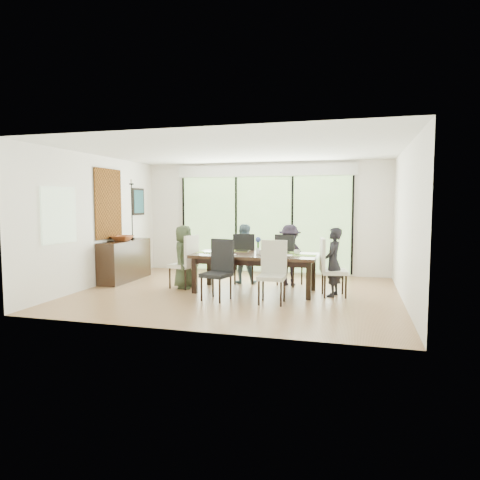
% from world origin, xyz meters
% --- Properties ---
extents(floor, '(6.00, 5.00, 0.01)m').
position_xyz_m(floor, '(0.00, 0.00, -0.01)').
color(floor, brown).
rests_on(floor, ground).
extents(ceiling, '(6.00, 5.00, 0.01)m').
position_xyz_m(ceiling, '(0.00, 0.00, 2.71)').
color(ceiling, white).
rests_on(ceiling, wall_back).
extents(wall_back, '(6.00, 0.02, 2.70)m').
position_xyz_m(wall_back, '(0.00, 2.51, 1.35)').
color(wall_back, white).
rests_on(wall_back, floor).
extents(wall_front, '(6.00, 0.02, 2.70)m').
position_xyz_m(wall_front, '(0.00, -2.51, 1.35)').
color(wall_front, white).
rests_on(wall_front, floor).
extents(wall_left, '(0.02, 5.00, 2.70)m').
position_xyz_m(wall_left, '(-3.01, 0.00, 1.35)').
color(wall_left, silver).
rests_on(wall_left, floor).
extents(wall_right, '(0.02, 5.00, 2.70)m').
position_xyz_m(wall_right, '(3.01, 0.00, 1.35)').
color(wall_right, beige).
rests_on(wall_right, floor).
extents(glass_doors, '(4.20, 0.02, 2.30)m').
position_xyz_m(glass_doors, '(0.00, 2.47, 1.20)').
color(glass_doors, '#598C3F').
rests_on(glass_doors, wall_back).
extents(blinds_header, '(4.40, 0.06, 0.28)m').
position_xyz_m(blinds_header, '(0.00, 2.46, 2.50)').
color(blinds_header, white).
rests_on(blinds_header, wall_back).
extents(mullion_a, '(0.05, 0.04, 2.30)m').
position_xyz_m(mullion_a, '(-2.10, 2.46, 1.20)').
color(mullion_a, black).
rests_on(mullion_a, wall_back).
extents(mullion_b, '(0.05, 0.04, 2.30)m').
position_xyz_m(mullion_b, '(-0.70, 2.46, 1.20)').
color(mullion_b, black).
rests_on(mullion_b, wall_back).
extents(mullion_c, '(0.05, 0.04, 2.30)m').
position_xyz_m(mullion_c, '(0.70, 2.46, 1.20)').
color(mullion_c, black).
rests_on(mullion_c, wall_back).
extents(mullion_d, '(0.05, 0.04, 2.30)m').
position_xyz_m(mullion_d, '(2.10, 2.46, 1.20)').
color(mullion_d, black).
rests_on(mullion_d, wall_back).
extents(side_window, '(0.02, 0.90, 1.00)m').
position_xyz_m(side_window, '(-2.97, -1.20, 1.50)').
color(side_window, '#8CAD7F').
rests_on(side_window, wall_left).
extents(deck, '(6.00, 1.80, 0.10)m').
position_xyz_m(deck, '(0.00, 3.40, -0.05)').
color(deck, brown).
rests_on(deck, ground).
extents(rail_top, '(6.00, 0.08, 0.06)m').
position_xyz_m(rail_top, '(0.00, 4.20, 0.55)').
color(rail_top, '#4F3D22').
rests_on(rail_top, deck).
extents(foliage_left, '(3.20, 3.20, 3.20)m').
position_xyz_m(foliage_left, '(-1.80, 5.20, 1.44)').
color(foliage_left, '#14380F').
rests_on(foliage_left, ground).
extents(foliage_mid, '(4.00, 4.00, 4.00)m').
position_xyz_m(foliage_mid, '(0.40, 5.80, 1.80)').
color(foliage_mid, '#14380F').
rests_on(foliage_mid, ground).
extents(foliage_right, '(2.80, 2.80, 2.80)m').
position_xyz_m(foliage_right, '(2.20, 5.00, 1.26)').
color(foliage_right, '#14380F').
rests_on(foliage_right, ground).
extents(foliage_far, '(3.60, 3.60, 3.60)m').
position_xyz_m(foliage_far, '(-0.60, 6.50, 1.62)').
color(foliage_far, '#14380F').
rests_on(foliage_far, ground).
extents(table_top, '(2.37, 1.08, 0.06)m').
position_xyz_m(table_top, '(0.31, 0.22, 0.71)').
color(table_top, black).
rests_on(table_top, floor).
extents(table_apron, '(2.17, 0.89, 0.10)m').
position_xyz_m(table_apron, '(0.31, 0.22, 0.62)').
color(table_apron, black).
rests_on(table_apron, floor).
extents(table_leg_fl, '(0.09, 0.09, 0.68)m').
position_xyz_m(table_leg_fl, '(-0.77, -0.21, 0.34)').
color(table_leg_fl, black).
rests_on(table_leg_fl, floor).
extents(table_leg_fr, '(0.09, 0.09, 0.68)m').
position_xyz_m(table_leg_fr, '(1.39, -0.21, 0.34)').
color(table_leg_fr, black).
rests_on(table_leg_fr, floor).
extents(table_leg_bl, '(0.09, 0.09, 0.68)m').
position_xyz_m(table_leg_bl, '(-0.77, 0.65, 0.34)').
color(table_leg_bl, black).
rests_on(table_leg_bl, floor).
extents(table_leg_br, '(0.09, 0.09, 0.68)m').
position_xyz_m(table_leg_br, '(1.39, 0.65, 0.34)').
color(table_leg_br, black).
rests_on(table_leg_br, floor).
extents(chair_left_end, '(0.54, 0.54, 1.08)m').
position_xyz_m(chair_left_end, '(-1.19, 0.22, 0.54)').
color(chair_left_end, white).
rests_on(chair_left_end, floor).
extents(chair_right_end, '(0.53, 0.53, 1.08)m').
position_xyz_m(chair_right_end, '(1.81, 0.22, 0.54)').
color(chair_right_end, white).
rests_on(chair_right_end, floor).
extents(chair_far_left, '(0.56, 0.56, 1.08)m').
position_xyz_m(chair_far_left, '(-0.14, 1.07, 0.54)').
color(chair_far_left, black).
rests_on(chair_far_left, floor).
extents(chair_far_right, '(0.58, 0.58, 1.08)m').
position_xyz_m(chair_far_right, '(0.86, 1.07, 0.54)').
color(chair_far_right, black).
rests_on(chair_far_right, floor).
extents(chair_near_left, '(0.55, 0.55, 1.08)m').
position_xyz_m(chair_near_left, '(-0.19, -0.65, 0.54)').
color(chair_near_left, black).
rests_on(chair_near_left, floor).
extents(chair_near_right, '(0.46, 0.46, 1.08)m').
position_xyz_m(chair_near_right, '(0.81, -0.65, 0.54)').
color(chair_near_right, beige).
rests_on(chair_near_right, floor).
extents(person_left_end, '(0.41, 0.62, 1.27)m').
position_xyz_m(person_left_end, '(-1.17, 0.22, 0.64)').
color(person_left_end, '#37432C').
rests_on(person_left_end, floor).
extents(person_right_end, '(0.46, 0.65, 1.27)m').
position_xyz_m(person_right_end, '(1.79, 0.22, 0.64)').
color(person_right_end, black).
rests_on(person_right_end, floor).
extents(person_far_left, '(0.63, 0.44, 1.27)m').
position_xyz_m(person_far_left, '(-0.14, 1.05, 0.64)').
color(person_far_left, slate).
rests_on(person_far_left, floor).
extents(person_far_right, '(0.61, 0.40, 1.27)m').
position_xyz_m(person_far_right, '(0.86, 1.05, 0.64)').
color(person_far_right, black).
rests_on(person_far_right, floor).
extents(placemat_left, '(0.43, 0.32, 0.01)m').
position_xyz_m(placemat_left, '(-0.64, 0.22, 0.74)').
color(placemat_left, '#90C145').
rests_on(placemat_left, table_top).
extents(placemat_right, '(0.43, 0.32, 0.01)m').
position_xyz_m(placemat_right, '(1.26, 0.22, 0.74)').
color(placemat_right, '#74A43A').
rests_on(placemat_right, table_top).
extents(placemat_far_l, '(0.43, 0.32, 0.01)m').
position_xyz_m(placemat_far_l, '(-0.14, 0.62, 0.74)').
color(placemat_far_l, '#91AA3D').
rests_on(placemat_far_l, table_top).
extents(placemat_far_r, '(0.43, 0.32, 0.01)m').
position_xyz_m(placemat_far_r, '(0.86, 0.62, 0.74)').
color(placemat_far_r, '#78AD3D').
rests_on(placemat_far_r, table_top).
extents(placemat_paper, '(0.43, 0.32, 0.01)m').
position_xyz_m(placemat_paper, '(-0.24, -0.08, 0.74)').
color(placemat_paper, white).
rests_on(placemat_paper, table_top).
extents(tablet_far_l, '(0.26, 0.18, 0.01)m').
position_xyz_m(tablet_far_l, '(-0.04, 0.57, 0.75)').
color(tablet_far_l, black).
rests_on(tablet_far_l, table_top).
extents(tablet_far_r, '(0.24, 0.17, 0.01)m').
position_xyz_m(tablet_far_r, '(0.81, 0.57, 0.75)').
color(tablet_far_r, black).
rests_on(tablet_far_r, table_top).
extents(papers, '(0.30, 0.22, 0.00)m').
position_xyz_m(papers, '(1.01, 0.17, 0.74)').
color(papers, white).
rests_on(papers, table_top).
extents(platter_base, '(0.26, 0.26, 0.02)m').
position_xyz_m(platter_base, '(-0.24, -0.08, 0.76)').
color(platter_base, white).
rests_on(platter_base, table_top).
extents(platter_snacks, '(0.20, 0.20, 0.01)m').
position_xyz_m(platter_snacks, '(-0.24, -0.08, 0.78)').
color(platter_snacks, orange).
rests_on(platter_snacks, table_top).
extents(vase, '(0.08, 0.08, 0.12)m').
position_xyz_m(vase, '(0.36, 0.27, 0.80)').
color(vase, silver).
rests_on(vase, table_top).
extents(hyacinth_stems, '(0.04, 0.04, 0.16)m').
position_xyz_m(hyacinth_stems, '(0.36, 0.27, 0.92)').
color(hyacinth_stems, '#337226').
rests_on(hyacinth_stems, table_top).
extents(hyacinth_blooms, '(0.11, 0.11, 0.11)m').
position_xyz_m(hyacinth_blooms, '(0.36, 0.27, 1.02)').
color(hyacinth_blooms, '#4458AA').
rests_on(hyacinth_blooms, table_top).
extents(laptop, '(0.34, 0.24, 0.03)m').
position_xyz_m(laptop, '(-0.54, 0.12, 0.75)').
color(laptop, silver).
rests_on(laptop, table_top).
extents(cup_a, '(0.17, 0.17, 0.09)m').
position_xyz_m(cup_a, '(-0.39, 0.37, 0.79)').
color(cup_a, white).
rests_on(cup_a, table_top).
extents(cup_b, '(0.14, 0.14, 0.09)m').
position_xyz_m(cup_b, '(0.46, 0.12, 0.78)').
color(cup_b, white).
rests_on(cup_b, table_top).
extents(cup_c, '(0.15, 0.15, 0.09)m').
position_xyz_m(cup_c, '(1.11, 0.32, 0.79)').
color(cup_c, white).
rests_on(cup_c, table_top).
extents(book, '(0.22, 0.26, 0.02)m').
position_xyz_m(book, '(0.56, 0.27, 0.75)').
color(book, white).
rests_on(book, table_top).
extents(sideboard, '(0.44, 1.58, 0.89)m').
position_xyz_m(sideboard, '(-2.76, 0.66, 0.44)').
color(sideboard, black).
rests_on(sideboard, floor).
extents(bowl, '(0.47, 0.47, 0.11)m').
position_xyz_m(bowl, '(-2.76, 0.56, 0.95)').
color(bowl, brown).
rests_on(bowl, sideboard).
extents(candlestick_base, '(0.10, 0.10, 0.04)m').
position_xyz_m(candlestick_base, '(-2.76, 1.01, 0.91)').
color(candlestick_base, black).
rests_on(candlestick_base, sideboard).
extents(candlestick_shaft, '(0.02, 0.02, 1.24)m').
position_xyz_m(candlestick_shaft, '(-2.76, 1.01, 1.53)').
color(candlestick_shaft, black).
rests_on(candlestick_shaft, sideboard).
extents(candlestick_pan, '(0.10, 0.10, 0.03)m').
position_xyz_m(candlestick_pan, '(-2.76, 1.01, 2.15)').
color(candlestick_pan, black).
rests_on(candlestick_pan, sideboard).
extents(candle, '(0.04, 0.04, 0.10)m').
position_xyz_m(candle, '(-2.76, 1.01, 2.20)').
color(candle, silver).
rests_on(candle, sideboard).
extents(tapestry, '(0.02, 1.00, 1.50)m').
position_xyz_m(tapestry, '(-2.97, 0.40, 1.70)').
color(tapestry, brown).
rests_on(tapestry, wall_left).
extents(art_frame, '(0.03, 0.55, 0.65)m').
position_xyz_m(art_frame, '(-2.97, 1.70, 1.75)').
color(art_frame, black).
rests_on(art_frame, wall_left).
extents(art_canvas, '(0.01, 0.45, 0.55)m').
position_xyz_m(art_canvas, '(-2.95, 1.70, 1.75)').
color(art_canvas, '#18424D').
rests_on(art_canvas, wall_left).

